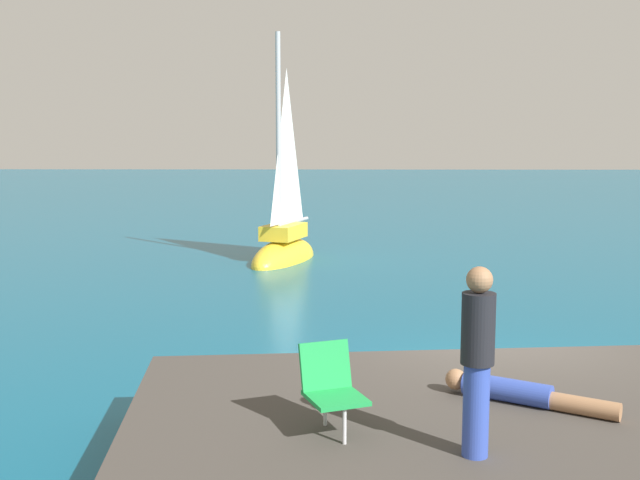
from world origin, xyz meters
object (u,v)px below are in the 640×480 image
object	(u,v)px
person_sunbather	(519,393)
beach_chair	(331,384)
sailboat_near	(284,247)
person_standing	(477,356)

from	to	relation	value
person_sunbather	beach_chair	world-z (taller)	beach_chair
sailboat_near	person_standing	size ratio (longest dim) A/B	4.29
person_sunbather	person_standing	world-z (taller)	person_standing
sailboat_near	person_standing	bearing A→B (deg)	27.61
person_standing	beach_chair	bearing A→B (deg)	1.71
person_standing	beach_chair	distance (m)	1.39
person_standing	beach_chair	size ratio (longest dim) A/B	2.03
person_sunbather	beach_chair	bearing A→B (deg)	-127.97
person_standing	person_sunbather	bearing A→B (deg)	-92.81
sailboat_near	person_sunbather	world-z (taller)	sailboat_near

